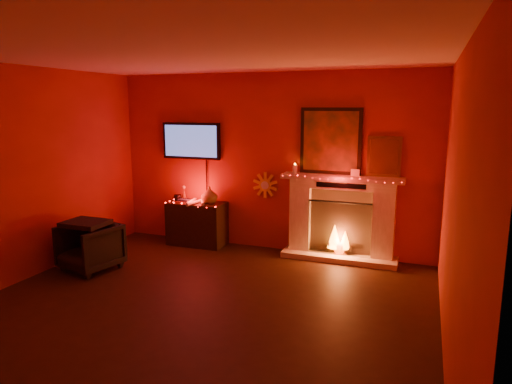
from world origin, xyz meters
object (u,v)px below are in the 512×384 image
Objects in this scene: console_table at (198,221)px; armchair at (90,247)px; sunburst_clock at (265,185)px; fireplace at (341,210)px; tv at (191,141)px.

armchair is at bearing -118.32° from console_table.
armchair is (-1.90, -1.76, -0.68)m from sunburst_clock.
fireplace is at bearing -4.37° from sunburst_clock.
tv is (-2.44, 0.06, 0.92)m from fireplace.
armchair is at bearing -110.57° from tv.
fireplace is 1.23m from sunburst_clock.
console_table is (-2.26, -0.13, -0.34)m from fireplace.
console_table is at bearing -47.34° from tv.
tv is 1.29× the size of console_table.
armchair is (-0.83, -1.54, -0.07)m from console_table.
sunburst_clock is at bearing 11.68° from console_table.
sunburst_clock is (-1.19, 0.09, 0.28)m from fireplace.
armchair is (-0.65, -1.73, -1.33)m from tv.
tv reaches higher than console_table.
sunburst_clock reaches higher than armchair.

